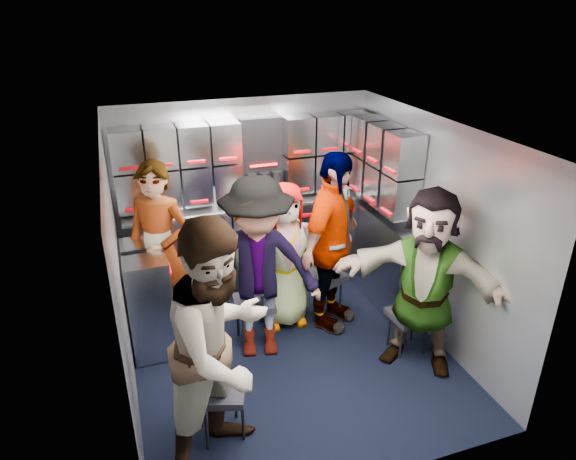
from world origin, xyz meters
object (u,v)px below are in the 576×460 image
object	(u,v)px
jump_seat_mid_left	(254,305)
attendant_standing	(160,251)
jump_seat_center	(279,280)
attendant_arc_a	(221,348)
attendant_arc_e	(425,281)
attendant_arc_b	(258,270)
attendant_arc_c	(284,255)
jump_seat_near_left	(220,393)
jump_seat_mid_right	(323,279)
attendant_arc_d	(332,243)
jump_seat_near_right	(409,317)

from	to	relation	value
jump_seat_mid_left	attendant_standing	size ratio (longest dim) A/B	0.26
jump_seat_center	attendant_arc_a	world-z (taller)	attendant_arc_a
jump_seat_mid_left	attendant_standing	bearing A→B (deg)	149.37
jump_seat_center	attendant_arc_e	size ratio (longest dim) A/B	0.25
attendant_arc_e	attendant_arc_b	bearing A→B (deg)	-162.76
attendant_arc_b	attendant_arc_c	bearing A→B (deg)	59.20
jump_seat_near_left	attendant_arc_e	world-z (taller)	attendant_arc_e
attendant_arc_c	jump_seat_mid_right	bearing A→B (deg)	-0.28
attendant_arc_d	attendant_arc_e	bearing A→B (deg)	-99.22
jump_seat_mid_right	attendant_arc_c	size ratio (longest dim) A/B	0.34
jump_seat_mid_left	attendant_arc_b	xyz separation A→B (m)	(0.00, -0.18, 0.47)
jump_seat_near_left	attendant_arc_c	xyz separation A→B (m)	(0.93, 1.28, 0.36)
jump_seat_mid_right	jump_seat_center	bearing A→B (deg)	155.12
jump_seat_mid_left	attendant_standing	world-z (taller)	attendant_standing
attendant_standing	attendant_arc_a	distance (m)	1.70
attendant_standing	jump_seat_near_left	bearing A→B (deg)	-50.26
attendant_arc_a	attendant_arc_c	world-z (taller)	attendant_arc_a
attendant_arc_c	attendant_arc_d	size ratio (longest dim) A/B	0.83
attendant_arc_a	attendant_arc_d	distance (m)	1.84
attendant_arc_b	attendant_arc_d	world-z (taller)	attendant_arc_d
jump_seat_near_right	attendant_arc_c	xyz separation A→B (m)	(-0.93, 0.83, 0.38)
attendant_standing	attendant_arc_d	bearing A→B (deg)	16.20
jump_seat_mid_left	jump_seat_near_right	bearing A→B (deg)	-24.93
jump_seat_center	attendant_arc_a	xyz separation A→B (m)	(-0.93, -1.64, 0.56)
jump_seat_mid_left	attendant_arc_d	bearing A→B (deg)	2.16
attendant_arc_d	jump_seat_near_right	bearing A→B (deg)	-92.49
attendant_standing	attendant_arc_e	world-z (taller)	attendant_standing
jump_seat_near_left	attendant_arc_d	bearing A→B (deg)	38.83
jump_seat_center	jump_seat_near_left	bearing A→B (deg)	-122.50
jump_seat_mid_left	attendant_standing	distance (m)	1.02
attendant_standing	attendant_arc_d	distance (m)	1.62
jump_seat_near_right	jump_seat_near_left	bearing A→B (deg)	-166.55
attendant_arc_c	attendant_arc_e	size ratio (longest dim) A/B	0.89
jump_seat_mid_left	jump_seat_mid_right	xyz separation A→B (m)	(0.79, 0.21, 0.02)
jump_seat_near_right	attendant_standing	distance (m)	2.39
jump_seat_mid_left	jump_seat_center	world-z (taller)	jump_seat_mid_left
attendant_standing	attendant_arc_b	xyz separation A→B (m)	(0.77, -0.64, -0.01)
jump_seat_near_right	attendant_standing	size ratio (longest dim) A/B	0.24
jump_seat_near_left	attendant_arc_c	size ratio (longest dim) A/B	0.31
attendant_standing	attendant_arc_d	world-z (taller)	attendant_arc_d
attendant_standing	attendant_arc_e	distance (m)	2.42
jump_seat_near_left	jump_seat_near_right	xyz separation A→B (m)	(1.86, 0.44, -0.03)
jump_seat_mid_left	attendant_arc_b	world-z (taller)	attendant_arc_b
attendant_standing	attendant_arc_a	bearing A→B (deg)	-51.13
attendant_standing	jump_seat_mid_left	bearing A→B (deg)	0.86
jump_seat_near_left	attendant_arc_a	distance (m)	0.57
attendant_standing	attendant_arc_b	distance (m)	1.00
attendant_standing	jump_seat_near_right	bearing A→B (deg)	4.37
jump_seat_mid_left	jump_seat_near_right	size ratio (longest dim) A/B	1.08
jump_seat_mid_right	attendant_arc_c	bearing A→B (deg)	178.14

